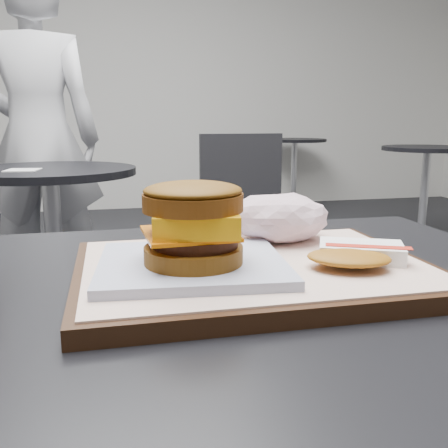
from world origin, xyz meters
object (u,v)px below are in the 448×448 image
hash_brown (356,254)px  neighbor_table (52,216)px  serving_tray (253,270)px  patron (38,139)px  customer_table (219,438)px  breakfast_sandwich (193,234)px  crumpled_wrapper (278,217)px  neighbor_chair (216,212)px

hash_brown → neighbor_table: hash_brown is taller
serving_tray → patron: bearing=102.8°
hash_brown → patron: bearing=105.2°
hash_brown → patron: 2.28m
customer_table → hash_brown: 0.26m
customer_table → breakfast_sandwich: breakfast_sandwich is taller
crumpled_wrapper → neighbor_table: (-0.45, 1.55, -0.27)m
customer_table → neighbor_table: size_ratio=1.07×
breakfast_sandwich → neighbor_chair: size_ratio=0.23×
breakfast_sandwich → crumpled_wrapper: breakfast_sandwich is taller
neighbor_table → neighbor_chair: (0.73, 0.15, -0.04)m
neighbor_chair → patron: patron is taller
patron → breakfast_sandwich: bearing=100.5°
neighbor_table → patron: (-0.10, 0.53, 0.30)m
hash_brown → crumpled_wrapper: bearing=111.2°
hash_brown → crumpled_wrapper: (-0.05, 0.12, 0.02)m
hash_brown → neighbor_table: 1.76m
crumpled_wrapper → customer_table: bearing=-135.7°
hash_brown → neighbor_table: bearing=106.5°
breakfast_sandwich → hash_brown: (0.17, -0.01, -0.03)m
neighbor_table → patron: bearing=101.0°
hash_brown → customer_table: bearing=170.1°
serving_tray → neighbor_table: (-0.39, 1.64, -0.23)m
breakfast_sandwich → neighbor_chair: 1.88m
serving_tray → breakfast_sandwich: size_ratio=1.86×
customer_table → patron: size_ratio=0.47×
neighbor_chair → hash_brown: bearing=-97.3°
customer_table → breakfast_sandwich: 0.25m
customer_table → serving_tray: size_ratio=2.11×
breakfast_sandwich → patron: size_ratio=0.12×
breakfast_sandwich → crumpled_wrapper: bearing=40.5°
serving_tray → hash_brown: hash_brown is taller
breakfast_sandwich → crumpled_wrapper: size_ratio=1.52×
hash_brown → neighbor_chair: bearing=82.7°
serving_tray → crumpled_wrapper: crumpled_wrapper is taller
neighbor_chair → patron: bearing=155.4°
serving_tray → crumpled_wrapper: bearing=56.8°
customer_table → hash_brown: size_ratio=5.98×
serving_tray → hash_brown: bearing=-17.0°
neighbor_table → breakfast_sandwich: bearing=-79.1°
breakfast_sandwich → serving_tray: bearing=16.2°
serving_tray → patron: 2.23m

